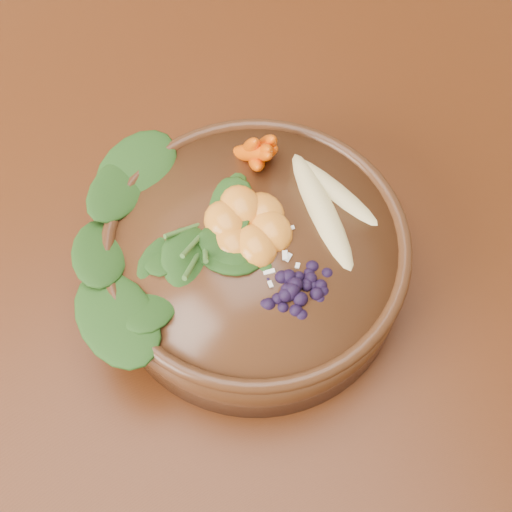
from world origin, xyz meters
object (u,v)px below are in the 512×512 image
(kale_heap, at_px, (181,204))
(mandarin_cluster, at_px, (248,218))
(stoneware_bowl, at_px, (256,262))
(carrot_cluster, at_px, (261,135))
(banana_halves, at_px, (329,192))
(dining_table, at_px, (23,271))
(blueberry_pile, at_px, (294,281))

(kale_heap, xyz_separation_m, mandarin_cluster, (0.04, -0.03, -0.01))
(kale_heap, bearing_deg, stoneware_bowl, -48.03)
(carrot_cluster, distance_m, mandarin_cluster, 0.07)
(kale_heap, height_order, banana_halves, kale_heap)
(kale_heap, xyz_separation_m, banana_halves, (0.11, -0.04, -0.01))
(kale_heap, relative_size, carrot_cluster, 2.38)
(dining_table, height_order, banana_halves, banana_halves)
(mandarin_cluster, bearing_deg, dining_table, 144.20)
(blueberry_pile, bearing_deg, dining_table, 134.17)
(mandarin_cluster, bearing_deg, kale_heap, 143.32)
(banana_halves, distance_m, blueberry_pile, 0.09)
(carrot_cluster, bearing_deg, mandarin_cluster, -129.81)
(banana_halves, bearing_deg, carrot_cluster, 113.06)
(dining_table, xyz_separation_m, banana_halves, (0.27, -0.15, 0.17))
(kale_heap, bearing_deg, dining_table, 144.47)
(dining_table, relative_size, carrot_cluster, 23.17)
(blueberry_pile, bearing_deg, banana_halves, 43.59)
(carrot_cluster, xyz_separation_m, mandarin_cluster, (-0.04, -0.06, -0.02))
(dining_table, height_order, stoneware_bowl, stoneware_bowl)
(stoneware_bowl, height_order, kale_heap, kale_heap)
(stoneware_bowl, relative_size, banana_halves, 1.75)
(kale_heap, relative_size, banana_halves, 1.15)
(banana_halves, bearing_deg, stoneware_bowl, -177.26)
(mandarin_cluster, bearing_deg, banana_halves, -4.65)
(dining_table, xyz_separation_m, kale_heap, (0.15, -0.11, 0.18))
(carrot_cluster, bearing_deg, dining_table, 154.89)
(carrot_cluster, height_order, blueberry_pile, carrot_cluster)
(stoneware_bowl, relative_size, carrot_cluster, 3.62)
(dining_table, distance_m, banana_halves, 0.35)
(stoneware_bowl, bearing_deg, banana_halves, 7.84)
(dining_table, bearing_deg, mandarin_cluster, -35.80)
(kale_heap, distance_m, blueberry_pile, 0.11)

